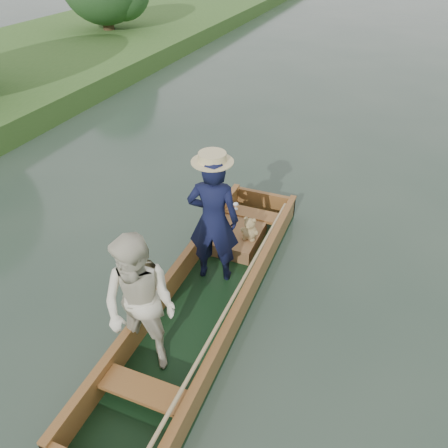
% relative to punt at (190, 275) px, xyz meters
% --- Properties ---
extents(ground, '(120.00, 120.00, 0.00)m').
position_rel_punt_xyz_m(ground, '(0.13, 0.20, -0.67)').
color(ground, '#283D30').
rests_on(ground, ground).
extents(punt, '(1.24, 5.00, 1.97)m').
position_rel_punt_xyz_m(punt, '(0.00, 0.00, 0.00)').
color(punt, black).
rests_on(punt, ground).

